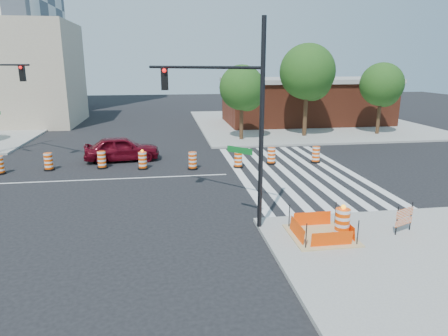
# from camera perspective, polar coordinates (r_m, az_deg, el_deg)

# --- Properties ---
(ground) EXTENTS (120.00, 120.00, 0.00)m
(ground) POSITION_cam_1_polar(r_m,az_deg,el_deg) (22.53, -17.57, -1.59)
(ground) COLOR black
(ground) RESTS_ON ground
(sidewalk_ne) EXTENTS (22.00, 22.00, 0.15)m
(sidewalk_ne) POSITION_cam_1_polar(r_m,az_deg,el_deg) (42.35, 11.39, 6.33)
(sidewalk_ne) COLOR gray
(sidewalk_ne) RESTS_ON ground
(crosswalk_east) EXTENTS (6.75, 13.50, 0.01)m
(crosswalk_east) POSITION_cam_1_polar(r_m,az_deg,el_deg) (23.40, 9.91, -0.50)
(crosswalk_east) COLOR silver
(crosswalk_east) RESTS_ON ground
(lane_centerline) EXTENTS (14.00, 0.12, 0.01)m
(lane_centerline) POSITION_cam_1_polar(r_m,az_deg,el_deg) (22.53, -17.58, -1.58)
(lane_centerline) COLOR silver
(lane_centerline) RESTS_ON ground
(excavation_pit) EXTENTS (2.20, 2.20, 0.90)m
(excavation_pit) POSITION_cam_1_polar(r_m,az_deg,el_deg) (14.71, 13.71, -9.15)
(excavation_pit) COLOR tan
(excavation_pit) RESTS_ON ground
(brick_storefront) EXTENTS (16.50, 8.50, 4.60)m
(brick_storefront) POSITION_cam_1_polar(r_m,az_deg,el_deg) (42.09, 11.55, 9.35)
(brick_storefront) COLOR maroon
(brick_storefront) RESTS_ON ground
(beige_midrise) EXTENTS (14.00, 10.00, 10.00)m
(beige_midrise) POSITION_cam_1_polar(r_m,az_deg,el_deg) (46.14, -29.06, 11.63)
(beige_midrise) COLOR tan
(beige_midrise) RESTS_ON ground
(red_coupe) EXTENTS (4.83, 2.35, 1.59)m
(red_coupe) POSITION_cam_1_polar(r_m,az_deg,el_deg) (26.32, -14.36, 2.72)
(red_coupe) COLOR #560713
(red_coupe) RESTS_ON ground
(signal_pole_se) EXTENTS (4.01, 4.14, 7.45)m
(signal_pole_se) POSITION_cam_1_polar(r_m,az_deg,el_deg) (14.94, 0.33, 9.00)
(signal_pole_se) COLOR black
(signal_pole_se) RESTS_ON ground
(pit_drum) EXTENTS (0.63, 0.63, 1.24)m
(pit_drum) POSITION_cam_1_polar(r_m,az_deg,el_deg) (14.55, 16.52, -7.74)
(pit_drum) COLOR black
(pit_drum) RESTS_ON ground
(barricade) EXTENTS (0.86, 0.41, 1.08)m
(barricade) POSITION_cam_1_polar(r_m,az_deg,el_deg) (15.78, 24.36, -6.38)
(barricade) COLOR #FB4C05
(barricade) RESTS_ON ground
(tree_north_c) EXTENTS (3.52, 3.52, 5.99)m
(tree_north_c) POSITION_cam_1_polar(r_m,az_deg,el_deg) (31.81, 2.61, 11.04)
(tree_north_c) COLOR #382314
(tree_north_c) RESTS_ON ground
(tree_north_d) EXTENTS (4.50, 4.50, 7.66)m
(tree_north_d) POSITION_cam_1_polar(r_m,az_deg,el_deg) (34.01, 11.86, 12.88)
(tree_north_d) COLOR #382314
(tree_north_d) RESTS_ON ground
(tree_north_e) EXTENTS (3.62, 3.62, 6.15)m
(tree_north_e) POSITION_cam_1_polar(r_m,az_deg,el_deg) (36.79, 21.61, 10.72)
(tree_north_e) COLOR #382314
(tree_north_e) RESTS_ON ground
(median_drum_3) EXTENTS (0.60, 0.60, 1.02)m
(median_drum_3) POSITION_cam_1_polar(r_m,az_deg,el_deg) (25.41, -23.78, 0.76)
(median_drum_3) COLOR black
(median_drum_3) RESTS_ON ground
(median_drum_4) EXTENTS (0.60, 0.60, 1.02)m
(median_drum_4) POSITION_cam_1_polar(r_m,az_deg,el_deg) (24.76, -17.06, 1.04)
(median_drum_4) COLOR black
(median_drum_4) RESTS_ON ground
(median_drum_5) EXTENTS (0.60, 0.60, 1.18)m
(median_drum_5) POSITION_cam_1_polar(r_m,az_deg,el_deg) (23.99, -11.55, 0.99)
(median_drum_5) COLOR black
(median_drum_5) RESTS_ON ground
(median_drum_6) EXTENTS (0.60, 0.60, 1.02)m
(median_drum_6) POSITION_cam_1_polar(r_m,az_deg,el_deg) (23.55, -4.50, 0.96)
(median_drum_6) COLOR black
(median_drum_6) RESTS_ON ground
(median_drum_7) EXTENTS (0.60, 0.60, 1.02)m
(median_drum_7) POSITION_cam_1_polar(r_m,az_deg,el_deg) (23.89, 2.05, 1.20)
(median_drum_7) COLOR black
(median_drum_7) RESTS_ON ground
(median_drum_8) EXTENTS (0.60, 0.60, 1.02)m
(median_drum_8) POSITION_cam_1_polar(r_m,az_deg,el_deg) (24.89, 6.78, 1.66)
(median_drum_8) COLOR black
(median_drum_8) RESTS_ON ground
(median_drum_9) EXTENTS (0.60, 0.60, 1.02)m
(median_drum_9) POSITION_cam_1_polar(r_m,az_deg,el_deg) (25.70, 12.99, 1.80)
(median_drum_9) COLOR black
(median_drum_9) RESTS_ON ground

